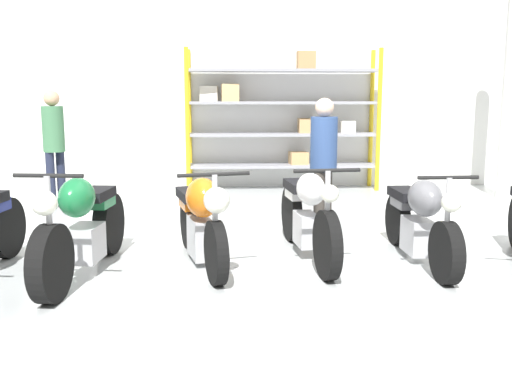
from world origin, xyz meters
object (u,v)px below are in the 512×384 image
shelving_rack (281,116)px  person_browsing (54,139)px  motorcycle_orange (201,218)px  person_near_rack (324,156)px  motorcycle_white (307,213)px  motorcycle_grey (420,219)px  motorcycle_green (83,227)px

shelving_rack → person_browsing: shelving_rack is taller
motorcycle_orange → person_near_rack: bearing=113.4°
motorcycle_white → person_near_rack: person_near_rack is taller
shelving_rack → motorcycle_grey: 5.00m
motorcycle_white → motorcycle_green: bearing=-83.9°
person_near_rack → motorcycle_green: bearing=67.7°
motorcycle_white → motorcycle_grey: 1.15m
motorcycle_green → motorcycle_grey: (3.34, 0.29, -0.02)m
shelving_rack → motorcycle_orange: 5.05m
motorcycle_green → motorcycle_white: motorcycle_green is taller
motorcycle_green → motorcycle_orange: size_ratio=1.13×
shelving_rack → motorcycle_orange: (-1.26, -4.82, -0.87)m
motorcycle_orange → person_browsing: person_browsing is taller
shelving_rack → person_near_rack: bearing=-87.6°
motorcycle_green → person_browsing: person_browsing is taller
motorcycle_grey → person_browsing: size_ratio=1.12×
motorcycle_orange → motorcycle_grey: bearing=75.9°
motorcycle_orange → motorcycle_white: bearing=86.4°
motorcycle_orange → motorcycle_white: 1.12m
person_browsing → person_near_rack: (3.77, -2.06, -0.07)m
shelving_rack → person_browsing: bearing=-155.1°
person_browsing → motorcycle_green: bearing=149.2°
motorcycle_green → motorcycle_white: bearing=109.1°
shelving_rack → motorcycle_white: (-0.15, -4.61, -0.87)m
shelving_rack → person_browsing: 3.99m
motorcycle_orange → person_browsing: bearing=-157.3°
motorcycle_green → person_near_rack: (2.52, 1.37, 0.51)m
person_browsing → person_near_rack: size_ratio=1.07×
shelving_rack → motorcycle_white: shelving_rack is taller
motorcycle_green → motorcycle_grey: size_ratio=1.08×
motorcycle_green → motorcycle_grey: 3.35m
motorcycle_green → person_near_rack: bearing=125.2°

